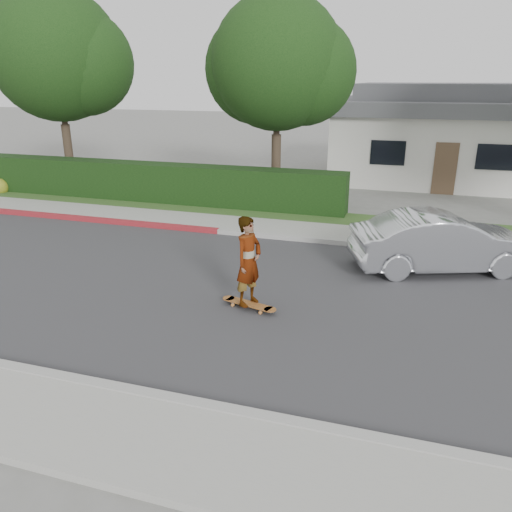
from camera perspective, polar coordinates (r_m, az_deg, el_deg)
name	(u,v)px	position (r m, az deg, el deg)	size (l,w,h in m)	color
ground	(118,278)	(12.43, -15.53, -2.42)	(120.00, 120.00, 0.00)	slate
road	(118,278)	(12.43, -15.53, -2.40)	(60.00, 8.00, 0.01)	#2D2D30
curb_far	(189,228)	(15.80, -7.69, 3.14)	(60.00, 0.20, 0.15)	#9E9E99
curb_red_section	(55,216)	(18.41, -22.03, 4.25)	(12.00, 0.21, 0.15)	maroon
sidewalk_far	(200,222)	(16.59, -6.40, 3.94)	(60.00, 1.60, 0.12)	gray
planting_strip	(218,210)	(18.02, -4.39, 5.24)	(60.00, 1.60, 0.10)	#2D4C1E
hedge	(150,183)	(19.66, -12.05, 8.18)	(15.00, 1.00, 1.50)	black
tree_left	(60,59)	(23.04, -21.54, 20.26)	(5.99, 5.21, 8.00)	#33261C
tree_center	(278,67)	(19.45, 2.56, 20.78)	(5.66, 4.84, 7.44)	#33261C
house	(448,133)	(25.77, 21.13, 13.00)	(10.60, 8.60, 4.30)	beige
skateboard	(249,304)	(10.37, -0.82, -5.52)	(1.29, 0.57, 0.12)	#E98D40
skateboarder	(249,261)	(10.00, -0.85, -0.61)	(0.68, 0.44, 1.85)	white
car_silver	(442,242)	(13.07, 20.52, 1.48)	(1.53, 4.39, 1.44)	silver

